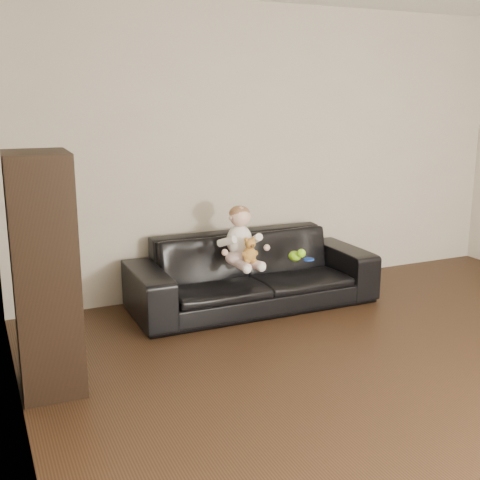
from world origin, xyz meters
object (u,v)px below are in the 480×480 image
baby (241,240)px  teddy_bear (250,251)px  toy_green (295,256)px  toy_rattle (298,257)px  toy_blue_disc (309,259)px  cabinet (45,274)px  sofa (253,271)px

baby → teddy_bear: 0.16m
teddy_bear → toy_green: teddy_bear is taller
toy_rattle → toy_blue_disc: 0.10m
cabinet → toy_green: size_ratio=11.66×
teddy_bear → toy_blue_disc: bearing=9.5°
toy_rattle → toy_blue_disc: size_ratio=0.63×
toy_green → sofa: bearing=152.8°
cabinet → baby: (1.64, 0.73, -0.11)m
toy_rattle → baby: bearing=175.5°
sofa → teddy_bear: (-0.16, -0.27, 0.26)m
sofa → teddy_bear: 0.41m
toy_green → toy_blue_disc: 0.13m
toy_rattle → sofa: bearing=156.4°
sofa → toy_green: 0.39m
teddy_bear → toy_blue_disc: (0.60, 0.08, -0.16)m
teddy_bear → toy_rattle: teddy_bear is taller
toy_blue_disc → cabinet: bearing=-163.7°
sofa → toy_green: (0.32, -0.17, 0.14)m
sofa → cabinet: (-1.81, -0.85, 0.43)m
baby → toy_green: size_ratio=4.00×
sofa → cabinet: cabinet is taller
teddy_bear → toy_green: size_ratio=1.67×
baby → toy_rattle: (0.52, -0.04, -0.19)m
teddy_bear → toy_blue_disc: size_ratio=2.27×
sofa → toy_blue_disc: sofa is taller
teddy_bear → toy_rattle: size_ratio=3.60×
sofa → toy_rattle: 0.41m
sofa → toy_rattle: bearing=-23.5°
cabinet → toy_blue_disc: bearing=18.1°
toy_blue_disc → toy_rattle: bearing=159.4°
baby → toy_blue_disc: baby is taller
toy_rattle → cabinet: bearing=-162.3°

